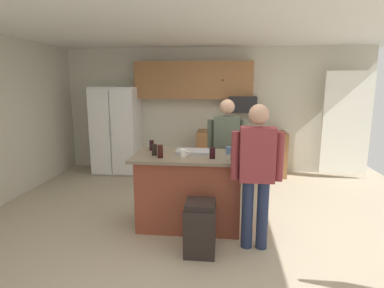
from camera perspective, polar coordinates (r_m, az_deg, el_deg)
floor at (r=4.36m, az=1.93°, el=-14.44°), size 7.04×7.04×0.00m
ceiling at (r=4.00m, az=2.19°, el=21.44°), size 7.04×7.04×0.00m
back_wall at (r=6.76m, az=3.84°, el=6.15°), size 6.40×0.10×2.60m
french_door_window_panel at (r=6.78m, az=26.22°, el=3.35°), size 0.90×0.06×2.00m
cabinet_run_upper at (r=6.56m, az=0.27°, el=11.50°), size 2.40×0.38×0.75m
cabinet_run_lower at (r=6.57m, az=8.86°, el=-1.60°), size 1.80×0.63×0.90m
refrigerator at (r=6.78m, az=-13.51°, el=2.47°), size 0.91×0.76×1.80m
microwave_over_range at (r=6.45m, az=9.12°, el=7.14°), size 0.56×0.40×0.32m
kitchen_island at (r=4.18m, az=-0.46°, el=-8.35°), size 1.44×0.83×0.97m
person_guest_left at (r=3.55m, az=11.67°, el=-4.26°), size 0.57×0.22×1.66m
person_guest_by_door at (r=4.69m, az=6.27°, el=-0.46°), size 0.57×0.22×1.64m
glass_stout_tall at (r=3.77m, az=7.56°, el=-1.86°), size 0.07×0.07×0.15m
mug_blue_stoneware at (r=4.12m, az=6.77°, el=-1.13°), size 0.12×0.08×0.09m
glass_short_whisky at (r=3.88m, az=-5.78°, el=-1.35°), size 0.07×0.07×0.16m
glass_pilsner at (r=4.32m, az=-7.34°, el=-0.24°), size 0.06×0.06×0.14m
mug_ceramic_white at (r=3.91m, az=-1.55°, el=-1.68°), size 0.12×0.08×0.10m
tumbler_amber at (r=3.84m, az=3.72°, el=-1.65°), size 0.07×0.07×0.13m
glass_dark_ale at (r=4.02m, az=-6.84°, el=-1.04°), size 0.07×0.07×0.14m
serving_tray at (r=4.12m, az=0.22°, el=-1.39°), size 0.44×0.30×0.04m
trash_bin at (r=3.59m, az=1.47°, el=-14.98°), size 0.34×0.34×0.61m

